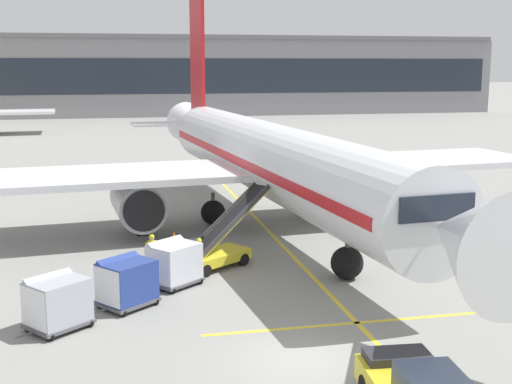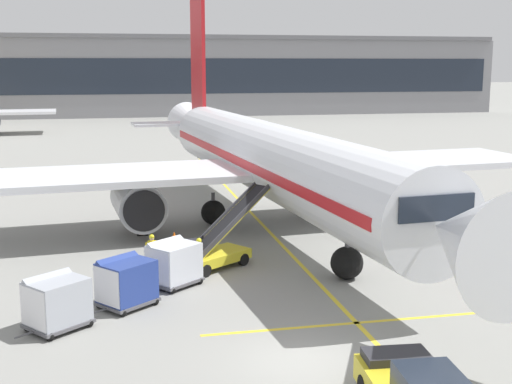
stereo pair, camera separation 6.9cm
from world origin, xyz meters
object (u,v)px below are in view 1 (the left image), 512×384
at_px(ground_crew_marshaller, 162,268).
at_px(safety_cone_wingtip, 142,229).
at_px(baggage_cart_third, 57,301).
at_px(baggage_cart_second, 126,281).
at_px(safety_cone_engine_keepout, 174,239).
at_px(baggage_cart_lead, 173,262).
at_px(belt_loader, 217,247).
at_px(parked_airplane, 267,160).
at_px(ground_crew_by_carts, 199,255).
at_px(ground_crew_by_loader, 152,251).

height_order(ground_crew_marshaller, safety_cone_wingtip, ground_crew_marshaller).
xyz_separation_m(baggage_cart_third, safety_cone_wingtip, (3.53, 12.86, -0.67)).
bearing_deg(baggage_cart_second, safety_cone_wingtip, 84.27).
bearing_deg(safety_cone_wingtip, safety_cone_engine_keepout, -60.61).
distance_m(baggage_cart_lead, safety_cone_engine_keepout, 6.37).
bearing_deg(safety_cone_engine_keepout, ground_crew_marshaller, -99.38).
bearing_deg(ground_crew_marshaller, belt_loader, 47.08).
xyz_separation_m(safety_cone_engine_keepout, safety_cone_wingtip, (-1.49, 2.64, -0.03)).
bearing_deg(parked_airplane, ground_crew_by_carts, -119.50).
xyz_separation_m(baggage_cart_second, baggage_cart_third, (-2.41, -1.76, 0.00)).
height_order(baggage_cart_third, ground_crew_marshaller, baggage_cart_third).
distance_m(baggage_cart_third, ground_crew_by_carts, 7.37).
bearing_deg(parked_airplane, ground_crew_by_loader, -131.57).
bearing_deg(ground_crew_by_loader, baggage_cart_lead, -69.11).
bearing_deg(safety_cone_wingtip, baggage_cart_lead, -84.40).
bearing_deg(baggage_cart_second, ground_crew_marshaller, 46.00).
distance_m(belt_loader, baggage_cart_third, 9.02).
bearing_deg(safety_cone_engine_keepout, baggage_cart_second, -107.10).
xyz_separation_m(belt_loader, baggage_cart_lead, (-2.17, -2.27, 0.07)).
bearing_deg(baggage_cart_second, parked_airplane, 55.50).
xyz_separation_m(belt_loader, ground_crew_marshaller, (-2.71, -2.91, 0.07)).
relative_size(ground_crew_by_carts, ground_crew_marshaller, 1.00).
height_order(parked_airplane, baggage_cart_second, parked_airplane).
height_order(baggage_cart_third, ground_crew_by_carts, baggage_cart_third).
relative_size(parked_airplane, baggage_cart_second, 16.55).
distance_m(belt_loader, ground_crew_by_loader, 2.94).
xyz_separation_m(ground_crew_by_carts, safety_cone_engine_keepout, (-0.58, 5.42, -0.64)).
relative_size(parked_airplane, ground_crew_by_carts, 24.94).
distance_m(ground_crew_marshaller, safety_cone_wingtip, 9.62).
xyz_separation_m(baggage_cart_third, safety_cone_engine_keepout, (5.01, 10.21, -0.64)).
height_order(ground_crew_by_loader, safety_cone_wingtip, ground_crew_by_loader).
distance_m(baggage_cart_third, safety_cone_engine_keepout, 11.40).
xyz_separation_m(baggage_cart_lead, safety_cone_engine_keepout, (0.61, 6.31, -0.64)).
bearing_deg(baggage_cart_third, baggage_cart_second, 36.09).
relative_size(belt_loader, ground_crew_marshaller, 2.78).
xyz_separation_m(belt_loader, ground_crew_by_loader, (-2.92, -0.30, 0.07)).
xyz_separation_m(belt_loader, ground_crew_by_carts, (-0.98, -1.38, 0.07)).
relative_size(belt_loader, safety_cone_engine_keepout, 6.57).
bearing_deg(safety_cone_engine_keepout, baggage_cart_third, -116.14).
xyz_separation_m(baggage_cart_second, safety_cone_wingtip, (1.11, 11.10, -0.67)).
xyz_separation_m(ground_crew_by_loader, safety_cone_wingtip, (-0.13, 6.98, -0.67)).
relative_size(safety_cone_engine_keepout, safety_cone_wingtip, 1.10).
relative_size(parked_airplane, baggage_cart_third, 16.55).
bearing_deg(ground_crew_by_loader, ground_crew_marshaller, -85.32).
height_order(baggage_cart_lead, safety_cone_engine_keepout, baggage_cart_lead).
relative_size(baggage_cart_third, ground_crew_marshaller, 1.51).
relative_size(belt_loader, ground_crew_by_loader, 2.78).
distance_m(ground_crew_marshaller, safety_cone_engine_keepout, 7.07).
bearing_deg(parked_airplane, baggage_cart_lead, -122.43).
bearing_deg(safety_cone_engine_keepout, belt_loader, -68.89).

